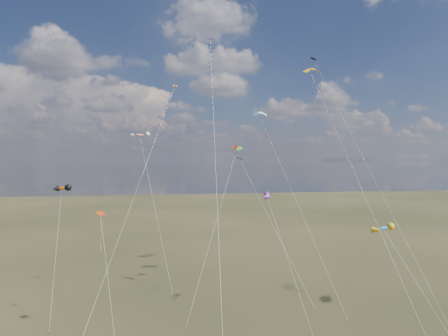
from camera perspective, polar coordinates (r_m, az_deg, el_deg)
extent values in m
cube|color=black|center=(74.26, 12.63, 14.99)|extent=(1.20, 1.25, 0.41)
cylinder|color=silver|center=(60.72, 19.98, 0.00)|extent=(5.27, 28.03, 37.89)
cube|color=#090D4D|center=(57.13, -1.95, 17.98)|extent=(0.99, 0.95, 0.34)
cylinder|color=silver|center=(40.51, -1.13, -1.35)|extent=(2.96, 28.31, 36.64)
cube|color=black|center=(61.99, 2.23, 1.38)|extent=(1.17, 1.20, 0.37)
cylinder|color=silver|center=(58.56, 7.29, -8.61)|extent=(8.07, 11.03, 20.34)
cube|color=#332316|center=(57.55, 13.06, -19.24)|extent=(0.10, 0.10, 0.12)
cube|color=#BC2C06|center=(48.08, -17.21, -6.18)|extent=(1.15, 1.13, 0.39)
cylinder|color=silver|center=(45.55, -16.16, -15.59)|extent=(2.53, 7.91, 14.00)
cube|color=#DE5B0B|center=(64.96, -7.04, 11.59)|extent=(0.88, 0.84, 0.31)
cylinder|color=silver|center=(54.79, -12.44, -3.22)|extent=(11.44, 18.43, 31.88)
cylinder|color=silver|center=(51.25, 19.11, -2.24)|extent=(1.02, 28.29, 34.23)
cylinder|color=silver|center=(61.76, 10.32, -4.21)|extent=(4.56, 24.75, 28.67)
cube|color=#332316|center=(54.90, 17.46, -20.29)|extent=(0.10, 0.10, 0.12)
cylinder|color=silver|center=(53.87, -1.53, -8.57)|extent=(8.47, 11.15, 21.99)
cube|color=#332316|center=(51.17, -5.55, -21.89)|extent=(0.10, 0.10, 0.12)
ellipsoid|color=#C74E01|center=(58.72, -22.20, -2.70)|extent=(2.62, 2.07, 1.08)
cylinder|color=silver|center=(55.62, -22.91, -11.37)|extent=(0.36, 8.71, 16.23)
cube|color=#332316|center=(53.90, -23.73, -20.75)|extent=(0.10, 0.10, 0.12)
ellipsoid|color=white|center=(52.90, 6.21, -3.96)|extent=(1.26, 2.32, 0.87)
cylinder|color=silver|center=(50.77, 9.23, -12.99)|extent=(3.07, 8.28, 15.39)
cube|color=#332316|center=(50.10, 12.66, -22.43)|extent=(0.10, 0.10, 0.12)
ellipsoid|color=red|center=(80.13, -11.94, 4.64)|extent=(3.46, 1.69, 1.16)
cylinder|color=silver|center=(69.94, -9.96, -5.10)|extent=(5.39, 20.86, 25.01)
cube|color=#332316|center=(62.47, -7.30, -17.55)|extent=(0.10, 0.10, 0.12)
ellipsoid|color=blue|center=(41.31, 21.89, -7.98)|extent=(2.61, 1.82, 0.78)
cylinder|color=silver|center=(40.40, 28.32, -18.19)|extent=(4.32, 9.56, 13.60)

